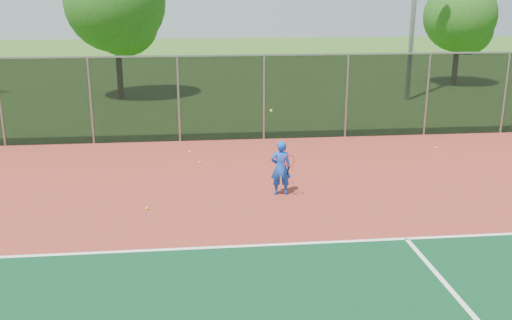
{
  "coord_description": "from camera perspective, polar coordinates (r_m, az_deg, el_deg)",
  "views": [
    {
      "loc": [
        -2.41,
        -7.84,
        5.1
      ],
      "look_at": [
        -1.03,
        5.0,
        1.3
      ],
      "focal_mm": 40.0,
      "sensor_mm": 36.0,
      "label": 1
    }
  ],
  "objects": [
    {
      "name": "practice_ball_2",
      "position": [
        18.91,
        -6.66,
        0.81
      ],
      "size": [
        0.07,
        0.07,
        0.07
      ],
      "primitive_type": "sphere",
      "color": "yellow",
      "rests_on": "court_apron"
    },
    {
      "name": "practice_ball_5",
      "position": [
        17.73,
        -5.64,
        -0.21
      ],
      "size": [
        0.07,
        0.07,
        0.07
      ],
      "primitive_type": "sphere",
      "color": "yellow",
      "rests_on": "court_apron"
    },
    {
      "name": "tree_back_mid",
      "position": [
        34.51,
        19.91,
        13.09
      ],
      "size": [
        3.99,
        3.99,
        5.86
      ],
      "color": "#392714",
      "rests_on": "ground"
    },
    {
      "name": "practice_ball_4",
      "position": [
        20.24,
        17.51,
        1.19
      ],
      "size": [
        0.07,
        0.07,
        0.07
      ],
      "primitive_type": "sphere",
      "color": "yellow",
      "rests_on": "court_apron"
    },
    {
      "name": "tree_back_left",
      "position": [
        29.03,
        -13.72,
        14.66
      ],
      "size": [
        4.82,
        4.82,
        7.09
      ],
      "color": "#392714",
      "rests_on": "ground"
    },
    {
      "name": "tennis_player",
      "position": [
        14.75,
        2.49,
        -0.77
      ],
      "size": [
        0.59,
        0.6,
        2.25
      ],
      "color": "blue",
      "rests_on": "court_apron"
    },
    {
      "name": "fence_back",
      "position": [
        20.29,
        0.79,
        6.36
      ],
      "size": [
        30.0,
        0.06,
        3.03
      ],
      "color": "black",
      "rests_on": "court_apron"
    },
    {
      "name": "court_apron",
      "position": [
        11.33,
        6.93,
        -10.41
      ],
      "size": [
        30.0,
        20.0,
        0.02
      ],
      "primitive_type": "cube",
      "color": "maroon",
      "rests_on": "ground"
    },
    {
      "name": "practice_ball_0",
      "position": [
        14.15,
        -10.86,
        -4.79
      ],
      "size": [
        0.07,
        0.07,
        0.07
      ],
      "primitive_type": "sphere",
      "color": "yellow",
      "rests_on": "court_apron"
    }
  ]
}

